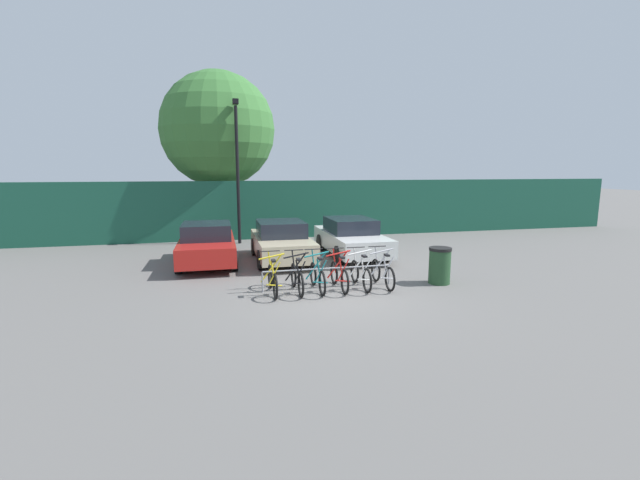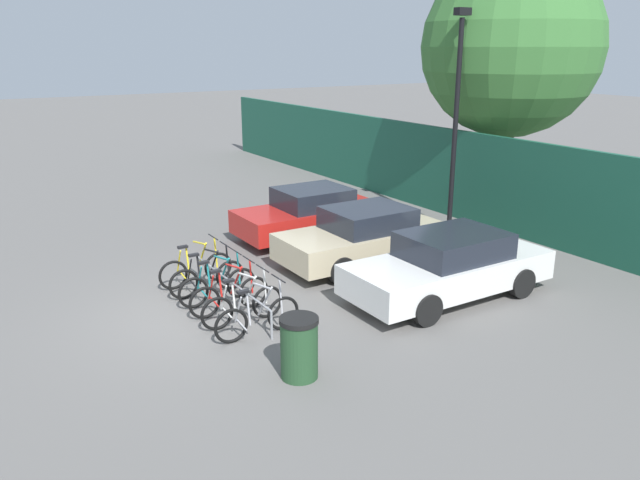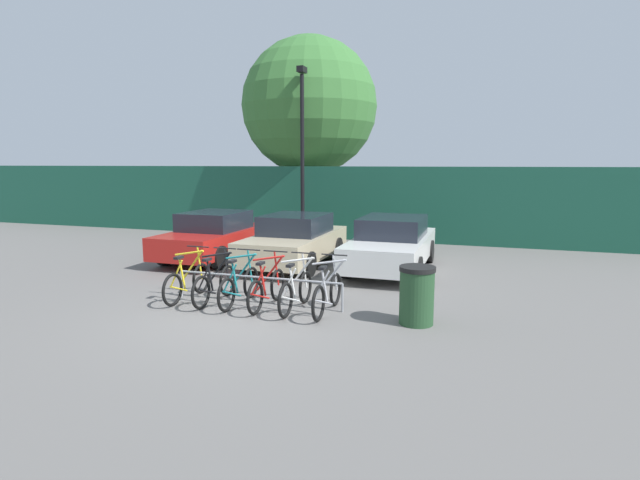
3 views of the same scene
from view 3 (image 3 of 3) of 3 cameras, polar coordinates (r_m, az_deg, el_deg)
The scene contains 15 objects.
ground_plane at distance 9.61m, azimuth -8.87°, elevation -8.27°, with size 120.00×120.00×0.00m, color #605E5B.
hoarding_wall at distance 18.21m, azimuth 4.91°, elevation 4.16°, with size 36.00×0.16×2.68m, color #19513D.
bike_rack at distance 10.06m, azimuth -7.19°, elevation -4.59°, with size 3.58×0.04×0.57m.
bicycle_yellow at distance 10.70m, azimuth -14.90°, elevation -4.60°, with size 0.68×1.71×1.05m.
bicycle_black at distance 10.37m, azimuth -11.92°, elevation -4.93°, with size 0.68×1.71×1.05m.
bicycle_teal at distance 10.10m, azimuth -9.20°, elevation -5.21°, with size 0.68×1.71×1.05m.
bicycle_red at distance 9.84m, azimuth -6.09°, elevation -5.52°, with size 0.68×1.71×1.05m.
bicycle_white at distance 9.61m, azimuth -2.77°, elevation -5.83°, with size 0.68×1.71×1.05m.
bicycle_silver at distance 9.41m, azimuth 0.85°, elevation -6.14°, with size 0.68×1.71×1.05m.
car_red at distance 14.87m, azimuth -12.03°, elevation 0.44°, with size 1.91×4.04×1.40m.
car_beige at distance 13.77m, azimuth -2.89°, elevation -0.03°, with size 1.91×4.20×1.40m.
car_white at distance 13.30m, azimuth 8.21°, elevation -0.42°, with size 1.91×4.52×1.40m.
lamp_post at distance 17.77m, azimuth -2.04°, elevation 10.67°, with size 0.24×0.44×6.06m.
trash_bin at distance 8.93m, azimuth 11.00°, elevation -6.20°, with size 0.63×0.63×1.03m.
tree_behind_hoarding at distance 20.77m, azimuth -1.22°, elevation 14.98°, with size 5.42×5.42×7.78m.
Camera 3 is at (4.27, -8.14, 2.81)m, focal length 28.00 mm.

